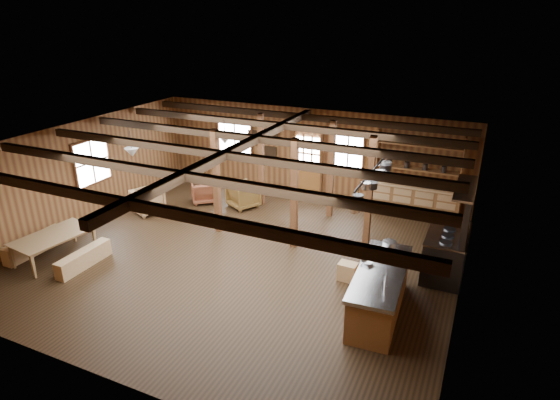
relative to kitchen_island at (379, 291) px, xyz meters
name	(u,v)px	position (x,y,z in m)	size (l,w,h in m)	color
room	(238,202)	(-3.60, 0.90, 0.92)	(10.04, 9.04, 2.84)	black
ceiling_joists	(240,147)	(-3.60, 1.07, 2.20)	(9.80, 8.82, 0.18)	black
timber_posts	(293,178)	(-3.08, 2.98, 0.92)	(3.95, 2.35, 2.80)	#412612
back_door	(307,169)	(-3.60, 5.35, 0.40)	(1.02, 0.08, 2.15)	brown
window_back_left	(235,138)	(-6.20, 5.36, 1.12)	(1.32, 0.06, 1.32)	white
window_back_right	(348,152)	(-2.30, 5.36, 1.12)	(1.02, 0.06, 1.32)	white
window_left	(92,162)	(-8.56, 1.40, 1.12)	(0.14, 1.24, 1.32)	white
notice_boards	(265,141)	(-5.10, 5.35, 1.16)	(1.08, 0.03, 0.90)	beige
back_counter	(414,196)	(-0.20, 5.10, 0.12)	(2.55, 0.60, 2.45)	brown
pendant_lamps	(180,146)	(-5.85, 1.90, 1.77)	(1.86, 2.36, 0.66)	#2C2C2E
pot_rack	(375,179)	(-0.56, 1.37, 1.79)	(0.34, 3.00, 0.46)	#2C2C2E
kitchen_island	(379,291)	(0.00, 0.00, 0.00)	(1.01, 2.54, 1.20)	brown
step_stool	(348,271)	(-0.90, 0.92, -0.28)	(0.45, 0.32, 0.40)	#996C45
commercial_range	(449,247)	(1.04, 2.11, 0.19)	(0.88, 1.71, 2.11)	#2C2C2E
dining_table	(56,247)	(-7.50, -1.06, -0.16)	(1.78, 1.00, 0.63)	olive
bench_wall	(34,245)	(-8.25, -1.06, -0.26)	(0.30, 1.57, 0.43)	#996C45
bench_aisle	(84,259)	(-6.63, -1.06, -0.28)	(0.28, 1.47, 0.40)	#996C45
armchair_a	(204,192)	(-6.30, 3.47, -0.15)	(0.71, 0.73, 0.66)	brown
armchair_b	(244,195)	(-4.99, 3.64, -0.11)	(0.79, 0.82, 0.74)	brown
armchair_c	(148,201)	(-7.31, 2.09, -0.12)	(0.77, 0.80, 0.72)	olive
counter_pot	(389,245)	(-0.05, 0.94, 0.55)	(0.29, 0.29, 0.17)	silver
bowl	(368,262)	(-0.31, 0.15, 0.49)	(0.25, 0.25, 0.06)	silver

